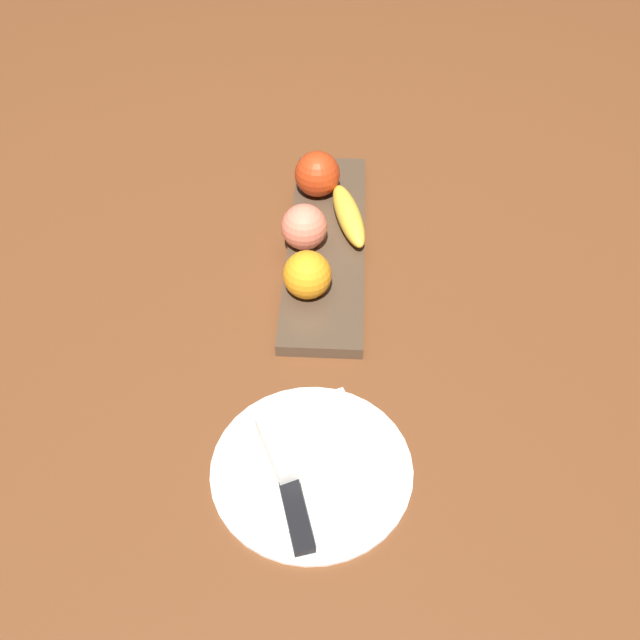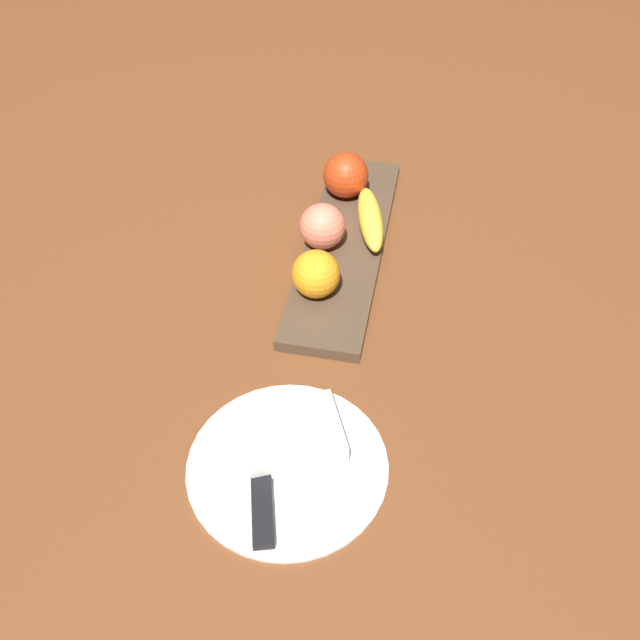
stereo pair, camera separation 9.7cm
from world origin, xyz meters
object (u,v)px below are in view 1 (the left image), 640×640
at_px(apple, 317,174).
at_px(peach, 306,227).
at_px(banana, 349,215).
at_px(dinner_plate, 312,467).
at_px(knife, 294,505).
at_px(folded_napkin, 313,437).
at_px(orange_near_apple, 307,275).
at_px(fruit_tray, 326,245).

relative_size(apple, peach, 1.07).
distance_m(banana, dinner_plate, 0.46).
relative_size(apple, knife, 0.43).
bearing_deg(folded_napkin, orange_near_apple, 5.04).
xyz_separation_m(dinner_plate, knife, (-0.06, 0.02, 0.01)).
height_order(peach, folded_napkin, peach).
relative_size(banana, orange_near_apple, 2.23).
height_order(banana, orange_near_apple, orange_near_apple).
bearing_deg(banana, dinner_plate, 160.75).
relative_size(peach, dinner_plate, 0.29).
height_order(dinner_plate, knife, knife).
relative_size(banana, folded_napkin, 1.34).
distance_m(apple, folded_napkin, 0.51).
height_order(fruit_tray, orange_near_apple, orange_near_apple).
bearing_deg(banana, orange_near_apple, 145.81).
distance_m(apple, orange_near_apple, 0.25).
bearing_deg(banana, fruit_tray, 125.19).
bearing_deg(peach, dinner_plate, -175.51).
bearing_deg(knife, fruit_tray, -18.49).
xyz_separation_m(orange_near_apple, knife, (-0.35, -0.01, -0.04)).
xyz_separation_m(apple, orange_near_apple, (-0.25, 0.00, -0.00)).
height_order(fruit_tray, dinner_plate, fruit_tray).
relative_size(orange_near_apple, knife, 0.40).
bearing_deg(apple, knife, -179.64).
bearing_deg(dinner_plate, apple, 2.24).
bearing_deg(banana, peach, 114.81).
relative_size(dinner_plate, folded_napkin, 2.08).
xyz_separation_m(orange_near_apple, peach, (0.11, 0.01, 0.00)).
xyz_separation_m(apple, knife, (-0.60, -0.00, -0.04)).
bearing_deg(knife, orange_near_apple, -15.47).
distance_m(orange_near_apple, dinner_plate, 0.30).
distance_m(apple, banana, 0.10).
bearing_deg(folded_napkin, apple, 2.37).
relative_size(banana, peach, 2.21).
distance_m(orange_near_apple, peach, 0.11).
xyz_separation_m(fruit_tray, orange_near_apple, (-0.12, 0.02, 0.05)).
relative_size(fruit_tray, knife, 2.60).
xyz_separation_m(fruit_tray, knife, (-0.47, 0.02, 0.00)).
relative_size(peach, knife, 0.41).
bearing_deg(folded_napkin, peach, 4.87).
bearing_deg(apple, banana, -146.69).
distance_m(fruit_tray, dinner_plate, 0.41).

